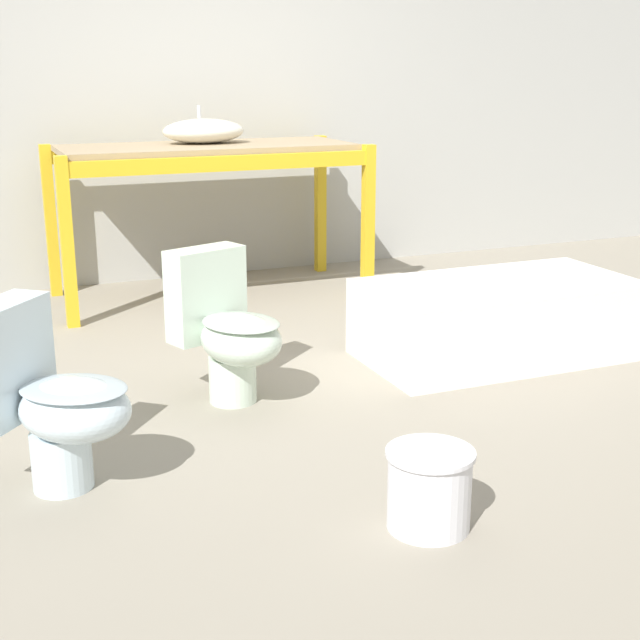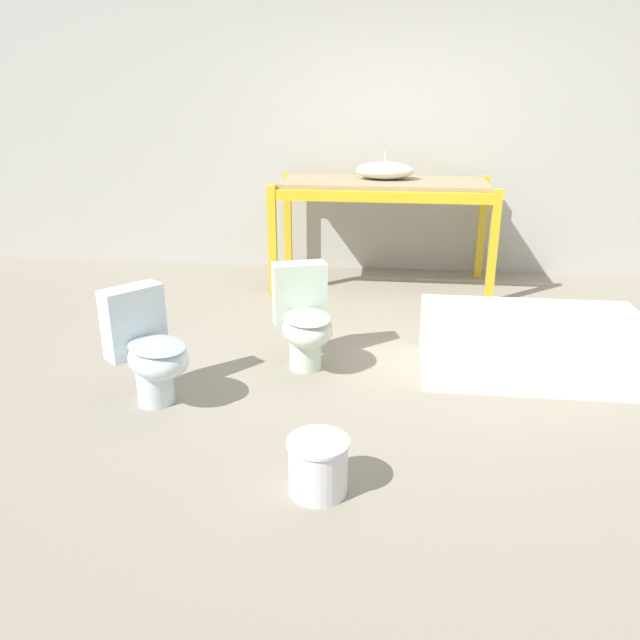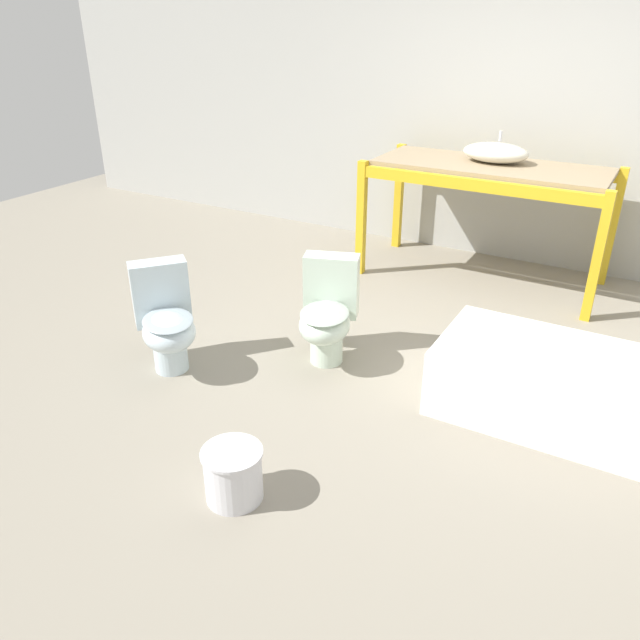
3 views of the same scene
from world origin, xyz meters
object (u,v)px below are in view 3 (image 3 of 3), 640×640
Objects in this scene: toilet_near at (166,321)px; bucket_white at (233,473)px; bathtub_main at (564,383)px; toilet_far at (327,314)px; sink_basin at (496,153)px.

toilet_near is 1.37m from bucket_white.
bathtub_main is at bearing 49.94° from bucket_white.
bathtub_main is 1.50m from toilet_far.
sink_basin reaches higher than bucket_white.
toilet_near is at bearing -164.02° from bathtub_main.
bucket_white is at bearing -130.21° from bathtub_main.
toilet_far is (0.84, 0.60, 0.00)m from toilet_near.
toilet_far is (-0.46, -1.98, -0.74)m from sink_basin.
sink_basin is 2.33m from bathtub_main.
bucket_white is (-1.23, -1.46, -0.09)m from bathtub_main.
sink_basin is 2.99m from toilet_near.
sink_basin is at bearing 57.31° from toilet_far.
toilet_near is 1.04m from toilet_far.
bathtub_main is at bearing -16.79° from toilet_far.
bathtub_main is at bearing -34.39° from toilet_near.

